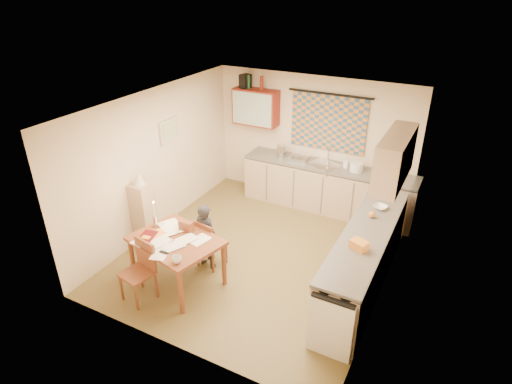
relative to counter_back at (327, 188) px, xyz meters
The scene contains 44 objects.
floor 2.06m from the counter_back, 103.51° to the right, with size 4.00×4.50×0.02m, color brown.
ceiling 2.87m from the counter_back, 103.51° to the right, with size 4.00×4.50×0.02m, color white.
wall_back 0.98m from the counter_back, 146.50° to the left, with size 4.00×0.02×2.50m, color beige.
wall_front 4.31m from the counter_back, 96.35° to the right, with size 4.00×0.02×2.50m, color beige.
wall_left 3.25m from the counter_back, 141.80° to the right, with size 0.02×4.50×2.50m, color beige.
wall_right 2.61m from the counter_back, 51.67° to the right, with size 0.02×4.50×2.50m, color beige.
window_blind 1.24m from the counter_back, 121.95° to the left, with size 1.45×0.03×1.05m, color #2E5477.
curtain_rod 1.77m from the counter_back, 123.96° to the left, with size 0.04×0.04×1.60m, color black.
wall_cabinet 2.11m from the counter_back, behind, with size 0.90×0.34×0.70m, color maroon.
wall_cabinet_glass 2.11m from the counter_back, behind, with size 0.84×0.02×0.64m, color #99B2A5.
upper_cabinet_right 2.40m from the counter_back, 45.80° to the right, with size 0.34×1.30×0.70m, color tan.
framed_print 3.15m from the counter_back, 147.56° to the right, with size 0.04×0.50×0.40m, color beige.
print_canvas 3.13m from the counter_back, 147.29° to the right, with size 0.01×0.42×0.32m, color beige.
counter_back is the anchor object (origin of this frame).
counter_right 2.29m from the counter_back, 57.39° to the right, with size 0.62×2.95×0.92m.
stove 3.44m from the counter_back, 69.02° to the right, with size 0.55×0.55×0.85m.
sink 0.44m from the counter_back, behind, with size 0.55×0.45×0.10m, color silver.
tap 0.64m from the counter_back, 116.30° to the left, with size 0.03×0.03×0.28m, color silver.
dish_rack 0.79m from the counter_back, behind, with size 0.35×0.30×0.06m, color silver.
kettle 1.15m from the counter_back, behind, with size 0.18×0.18×0.24m, color silver.
mixing_bowl 0.75m from the counter_back, ahead, with size 0.24×0.24×0.16m, color white.
soap_bottle 0.65m from the counter_back, ahead, with size 0.11×0.11×0.20m, color white.
bowl 1.79m from the counter_back, 44.47° to the right, with size 0.25×0.25×0.05m, color white.
orange_bag 2.77m from the counter_back, 63.02° to the right, with size 0.22×0.16×0.12m, color orange.
fruit_orange 2.01m from the counter_back, 52.42° to the right, with size 0.10×0.10×0.10m, color orange.
speaker 2.60m from the counter_back, behind, with size 0.16×0.20×0.26m, color black.
bottle_green 2.56m from the counter_back, behind, with size 0.07×0.07×0.26m, color #195926.
bottle_brown 2.36m from the counter_back, behind, with size 0.07×0.07×0.26m, color maroon.
dining_table 3.37m from the counter_back, 110.93° to the right, with size 1.41×1.20×0.75m.
chair_far 2.76m from the counter_back, 111.30° to the right, with size 0.42×0.42×0.82m.
chair_near 3.98m from the counter_back, 111.70° to the right, with size 0.47×0.47×0.89m.
person 2.82m from the counter_back, 111.96° to the right, with size 0.42×0.30×1.09m, color black.
shelf_stand 3.46m from the counter_back, 131.81° to the right, with size 0.32×0.30×1.13m, color tan.
lampshade 3.55m from the counter_back, 131.81° to the right, with size 0.20×0.20×0.22m, color beige.
letter_rack 3.15m from the counter_back, 112.64° to the right, with size 0.22×0.10×0.16m, color brown.
mug 3.70m from the counter_back, 103.36° to the right, with size 0.17×0.17×0.10m, color white.
magazine 3.74m from the counter_back, 117.16° to the right, with size 0.28×0.33×0.03m, color #740408.
book 3.57m from the counter_back, 117.03° to the right, with size 0.25×0.30×0.02m, color orange.
orange_box 3.71m from the counter_back, 115.19° to the right, with size 0.12×0.08×0.04m, color orange.
eyeglasses 3.69m from the counter_back, 108.08° to the right, with size 0.13×0.04×0.02m, color black.
candle_holder 3.46m from the counter_back, 119.24° to the right, with size 0.06×0.06×0.18m, color silver.
candle 3.49m from the counter_back, 119.24° to the right, with size 0.02×0.02×0.22m, color white.
candle_flame 3.50m from the counter_back, 119.23° to the right, with size 0.02×0.02×0.02m, color #FFCC66.
papers 3.46m from the counter_back, 112.67° to the right, with size 0.97×1.03×0.02m.
Camera 1 is at (2.65, -5.21, 4.14)m, focal length 30.00 mm.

